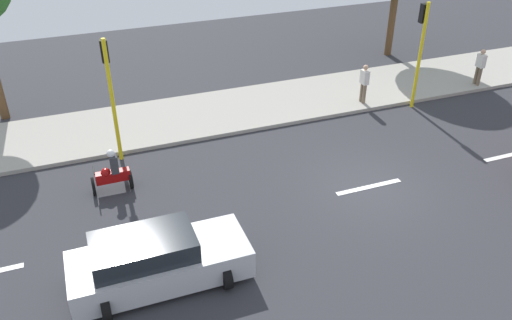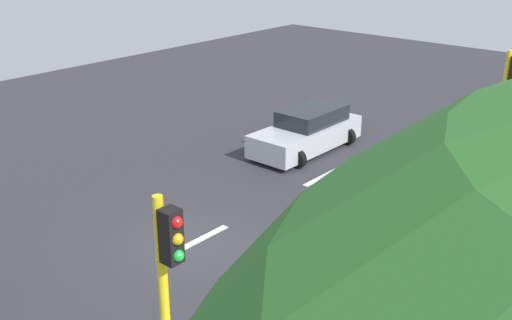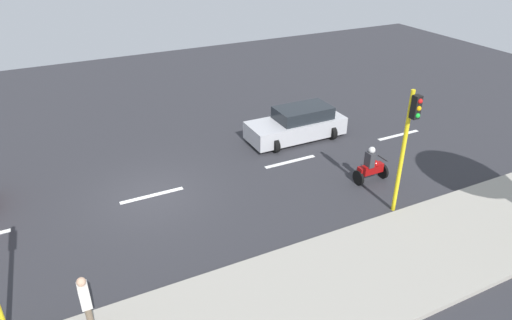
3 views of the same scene
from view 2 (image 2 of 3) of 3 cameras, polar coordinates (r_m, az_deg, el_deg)
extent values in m
cube|color=#2D2D33|center=(16.03, -5.81, -7.85)|extent=(40.00, 60.00, 0.10)
cube|color=white|center=(16.00, -5.82, -7.68)|extent=(0.20, 2.40, 0.01)
cube|color=white|center=(20.13, 6.63, -1.37)|extent=(0.20, 2.40, 0.01)
cube|color=white|center=(25.03, 14.48, 2.69)|extent=(0.20, 2.40, 0.01)
cube|color=#B7B7BC|center=(22.00, 4.66, 2.26)|extent=(1.79, 4.59, 0.80)
cube|color=#1E2328|center=(22.07, 5.28, 4.16)|extent=(1.50, 2.57, 0.56)
cylinder|color=black|center=(20.50, 3.88, 0.10)|extent=(0.64, 0.22, 0.64)
cylinder|color=black|center=(21.42, 0.54, 1.11)|extent=(0.64, 0.22, 0.64)
cylinder|color=black|center=(22.85, 8.49, 2.19)|extent=(0.64, 0.22, 0.64)
cylinder|color=black|center=(23.68, 5.31, 3.03)|extent=(0.64, 0.22, 0.64)
cylinder|color=black|center=(20.95, 17.06, -0.42)|extent=(0.60, 0.10, 0.60)
cylinder|color=black|center=(19.92, 15.61, -1.39)|extent=(0.60, 0.10, 0.60)
cube|color=#990C0C|center=(20.30, 16.37, -0.28)|extent=(0.28, 1.10, 0.36)
sphere|color=#990C0C|center=(20.41, 16.66, 0.34)|extent=(0.32, 0.32, 0.32)
cylinder|color=black|center=(20.65, 17.12, 1.05)|extent=(0.55, 0.04, 0.04)
cube|color=#333338|center=(20.06, 16.38, 0.83)|extent=(0.36, 0.24, 0.60)
sphere|color=silver|center=(19.97, 16.56, 1.94)|extent=(0.26, 0.26, 0.26)
cube|color=black|center=(7.95, -7.95, -7.04)|extent=(0.24, 0.24, 0.76)
sphere|color=red|center=(7.75, -7.45, -5.77)|extent=(0.16, 0.16, 0.16)
sphere|color=#F2A50C|center=(7.87, -7.36, -7.32)|extent=(0.16, 0.16, 0.16)
sphere|color=green|center=(7.98, -7.28, -8.84)|extent=(0.16, 0.16, 0.16)
cylinder|color=yellow|center=(18.65, 21.66, 2.70)|extent=(0.14, 0.14, 4.50)
camera|label=1|loc=(29.16, -11.65, 25.48)|focal=37.32mm
camera|label=3|loc=(7.96, 78.99, 15.70)|focal=31.81mm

